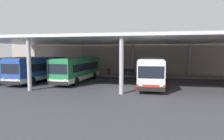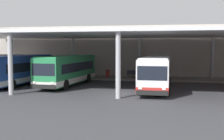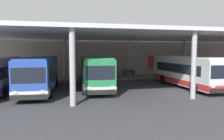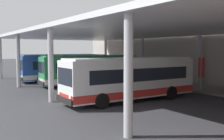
% 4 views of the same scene
% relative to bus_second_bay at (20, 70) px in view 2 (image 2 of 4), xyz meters
% --- Properties ---
extents(ground_plane, '(200.00, 200.00, 0.00)m').
position_rel_bus_second_bay_xyz_m(ground_plane, '(11.82, -3.62, -1.66)').
color(ground_plane, '#3D3D42').
extents(platform_kerb, '(42.00, 4.50, 0.18)m').
position_rel_bus_second_bay_xyz_m(platform_kerb, '(11.82, 8.13, -1.57)').
color(platform_kerb, gray).
rests_on(platform_kerb, ground).
extents(station_building_facade, '(48.00, 1.60, 6.98)m').
position_rel_bus_second_bay_xyz_m(station_building_facade, '(11.82, 11.38, 1.84)').
color(station_building_facade, '#ADA399').
rests_on(station_building_facade, ground).
extents(canopy_shelter, '(40.00, 17.00, 5.55)m').
position_rel_bus_second_bay_xyz_m(canopy_shelter, '(11.82, 1.88, 3.63)').
color(canopy_shelter, silver).
rests_on(canopy_shelter, ground).
extents(bus_second_bay, '(3.23, 10.68, 3.17)m').
position_rel_bus_second_bay_xyz_m(bus_second_bay, '(0.00, 0.00, 0.00)').
color(bus_second_bay, '#284CA8').
rests_on(bus_second_bay, ground).
extents(bus_middle_bay, '(3.32, 10.69, 3.17)m').
position_rel_bus_second_bay_xyz_m(bus_middle_bay, '(5.19, 0.65, 0.00)').
color(bus_middle_bay, '#28844C').
rests_on(bus_middle_bay, ground).
extents(bus_far_bay, '(2.79, 10.55, 3.17)m').
position_rel_bus_second_bay_xyz_m(bus_far_bay, '(14.51, -0.99, 0.00)').
color(bus_far_bay, white).
rests_on(bus_far_bay, ground).
extents(bench_waiting, '(1.80, 0.45, 0.92)m').
position_rel_bus_second_bay_xyz_m(bench_waiting, '(11.28, 8.20, -0.99)').
color(bench_waiting, '#383D47').
rests_on(bench_waiting, platform_kerb).
extents(trash_bin, '(0.52, 0.52, 0.98)m').
position_rel_bus_second_bay_xyz_m(trash_bin, '(7.94, 7.85, -0.98)').
color(trash_bin, maroon).
rests_on(trash_bin, platform_kerb).
extents(banner_sign, '(0.70, 0.12, 3.20)m').
position_rel_bus_second_bay_xyz_m(banner_sign, '(14.14, 7.32, 0.32)').
color(banner_sign, '#B2B2B7').
rests_on(banner_sign, platform_kerb).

